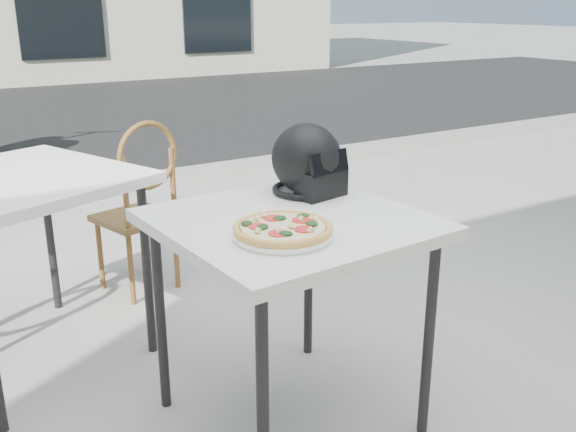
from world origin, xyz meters
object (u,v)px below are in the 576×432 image
pizza (283,228)px  cafe_chair_main (141,199)px  plate (283,235)px  cafe_table_side (13,194)px  helmet (308,163)px  cafe_table_main (290,237)px

pizza → cafe_chair_main: 1.58m
plate → cafe_table_side: cafe_table_side is taller
plate → helmet: size_ratio=1.22×
cafe_chair_main → pizza: bearing=72.4°
pizza → helmet: 0.52m
plate → pizza: size_ratio=1.19×
cafe_table_side → cafe_chair_main: bearing=31.4°
cafe_chair_main → cafe_table_side: 0.83m
cafe_chair_main → cafe_table_side: size_ratio=0.84×
helmet → cafe_chair_main: helmet is taller
plate → cafe_table_side: size_ratio=0.34×
plate → pizza: (0.00, 0.00, 0.02)m
pizza → helmet: bearing=47.8°
plate → cafe_table_side: 1.29m
cafe_chair_main → helmet: bearing=88.4°
cafe_table_main → cafe_chair_main: size_ratio=0.94×
cafe_table_main → cafe_table_side: 1.23m
helmet → cafe_chair_main: 1.26m
helmet → cafe_chair_main: (-0.29, 1.16, -0.40)m
cafe_chair_main → cafe_table_side: cafe_chair_main is taller
pizza → cafe_table_side: 1.29m
plate → cafe_table_side: (-0.62, 1.13, -0.05)m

